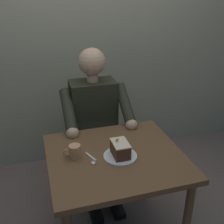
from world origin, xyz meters
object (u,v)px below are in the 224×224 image
at_px(dining_table, 115,168).
at_px(coffee_cup, 75,151).
at_px(chair, 92,132).
at_px(dessert_spoon, 92,160).
at_px(cake_slice, 120,149).
at_px(seated_person, 96,125).

xyz_separation_m(dining_table, coffee_cup, (0.25, -0.04, 0.14)).
bearing_deg(chair, dessert_spoon, 77.96).
relative_size(dining_table, chair, 0.93).
height_order(cake_slice, dessert_spoon, cake_slice).
bearing_deg(seated_person, coffee_cup, 63.07).
height_order(dining_table, coffee_cup, coffee_cup).
height_order(chair, coffee_cup, chair).
xyz_separation_m(dining_table, chair, (0.00, -0.71, -0.12)).
bearing_deg(cake_slice, chair, -88.35).
distance_m(cake_slice, coffee_cup, 0.28).
height_order(seated_person, dessert_spoon, seated_person).
distance_m(seated_person, dessert_spoon, 0.58).
bearing_deg(coffee_cup, seated_person, -116.93).
relative_size(coffee_cup, dessert_spoon, 0.76).
bearing_deg(dining_table, cake_slice, 127.11).
bearing_deg(dessert_spoon, cake_slice, 177.40).
relative_size(dining_table, dessert_spoon, 5.95).
distance_m(dining_table, coffee_cup, 0.29).
xyz_separation_m(seated_person, cake_slice, (-0.02, 0.56, 0.11)).
bearing_deg(coffee_cup, chair, -110.63).
xyz_separation_m(seated_person, dessert_spoon, (0.15, 0.55, 0.06)).
height_order(coffee_cup, dessert_spoon, coffee_cup).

